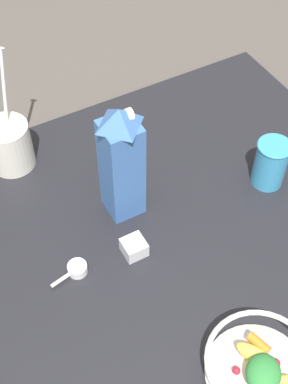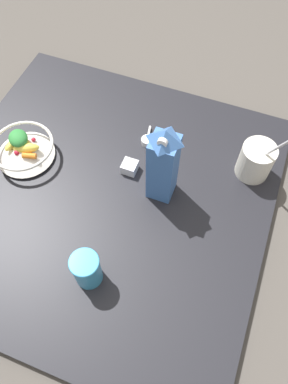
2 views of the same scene
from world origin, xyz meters
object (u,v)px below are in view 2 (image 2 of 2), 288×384
at_px(drinking_cup, 87,269).
at_px(spice_jar, 130,167).
at_px(fruit_bowl, 23,148).
at_px(milk_carton, 163,164).
at_px(yogurt_tub, 256,159).

height_order(drinking_cup, spice_jar, drinking_cup).
bearing_deg(spice_jar, fruit_bowl, -168.60).
xyz_separation_m(fruit_bowl, drinking_cup, (0.37, -0.30, 0.02)).
bearing_deg(fruit_bowl, drinking_cup, -38.95).
xyz_separation_m(milk_carton, spice_jar, (-0.12, 0.04, -0.13)).
relative_size(fruit_bowl, yogurt_tub, 0.73).
distance_m(fruit_bowl, drinking_cup, 0.47).
bearing_deg(milk_carton, yogurt_tub, 34.69).
distance_m(drinking_cup, spice_jar, 0.37).
xyz_separation_m(fruit_bowl, spice_jar, (0.34, 0.07, -0.02)).
height_order(fruit_bowl, milk_carton, milk_carton).
relative_size(fruit_bowl, drinking_cup, 1.69).
distance_m(milk_carton, drinking_cup, 0.35).
xyz_separation_m(fruit_bowl, yogurt_tub, (0.70, 0.20, 0.03)).
bearing_deg(drinking_cup, spice_jar, 94.41).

